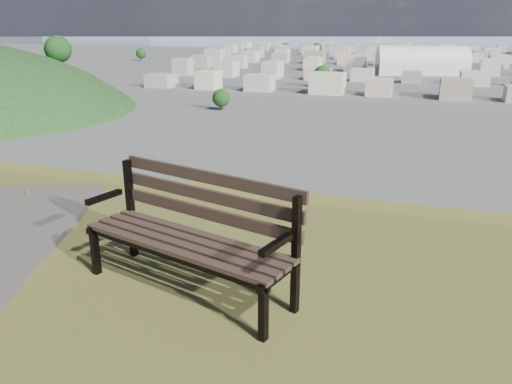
% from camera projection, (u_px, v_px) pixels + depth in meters
% --- Properties ---
extents(park_bench, '(2.09, 1.16, 1.04)m').
position_uv_depth(park_bench, '(194.00, 227.00, 4.38)').
color(park_bench, '#3B2B22').
rests_on(park_bench, hilltop_mesa).
extents(arena, '(50.97, 30.20, 20.14)m').
position_uv_depth(arena, '(421.00, 65.00, 274.47)').
color(arena, silver).
rests_on(arena, ground).
extents(city_blocks, '(395.00, 361.00, 7.00)m').
position_uv_depth(city_blocks, '(421.00, 57.00, 365.24)').
color(city_blocks, beige).
rests_on(city_blocks, ground).
extents(city_trees, '(406.52, 387.20, 9.98)m').
position_uv_depth(city_trees, '(374.00, 61.00, 304.52)').
color(city_trees, '#38231C').
rests_on(city_trees, ground).
extents(bay_water, '(2400.00, 700.00, 0.12)m').
position_uv_depth(bay_water, '(423.00, 40.00, 821.78)').
color(bay_water, '#8CA3B2').
rests_on(bay_water, ground).
extents(far_hills, '(2050.00, 340.00, 60.00)m').
position_uv_depth(far_hills, '(400.00, 23.00, 1284.30)').
color(far_hills, '#8D98B0').
rests_on(far_hills, ground).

